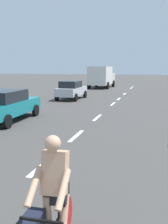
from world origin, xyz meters
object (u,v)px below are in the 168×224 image
Objects in this scene: parked_car_teal at (5,105)px; parked_car_silver at (71,89)px; delivery_truck at (102,76)px; cyclist at (49,206)px.

parked_car_teal is 1.19× the size of parked_car_silver.
delivery_truck reaches higher than parked_car_teal.
delivery_truck reaches higher than parked_car_silver.
delivery_truck reaches higher than cyclist.
parked_car_silver is at bearing 84.96° from parked_car_teal.
parked_car_silver is at bearing -88.39° from delivery_truck.
parked_car_silver is 12.91m from delivery_truck.
cyclist is 0.29× the size of delivery_truck.
cyclist is 31.23m from delivery_truck.
cyclist is 10.27m from parked_car_teal.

